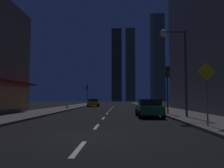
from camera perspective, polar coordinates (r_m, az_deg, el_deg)
ground_plane at (r=40.73m, az=0.16°, el=-5.92°), size 78.00×136.00×0.10m
sidewalk_right at (r=41.12m, az=10.00°, el=-5.66°), size 4.00×76.00×0.15m
sidewalk_left at (r=41.52m, az=-9.59°, el=-5.65°), size 4.00×76.00×0.15m
lane_marking_center at (r=24.95m, az=-0.92°, el=-7.16°), size 0.16×38.60×0.01m
skyscraper_distant_tall at (r=138.87m, az=1.18°, el=4.87°), size 6.11×6.22×44.59m
skyscraper_distant_mid at (r=136.68m, az=4.68°, el=4.84°), size 5.46×7.90×43.75m
skyscraper_distant_short at (r=135.12m, az=11.65°, el=6.52°), size 6.76×8.54×50.82m
skyscraper_distant_slender at (r=158.16m, az=11.17°, el=6.70°), size 7.53×5.11×59.98m
car_parked_near at (r=18.29m, az=9.44°, el=-6.04°), size 1.98×4.24×1.45m
car_parked_far at (r=41.76m, az=-4.77°, el=-4.76°), size 1.98×4.24×1.45m
fire_hydrant_far_left at (r=31.13m, az=-11.39°, el=-5.58°), size 0.42×0.30×0.65m
traffic_light_near_right at (r=20.39m, az=14.02°, el=1.16°), size 0.32×0.48×4.20m
traffic_light_far_left at (r=47.04m, az=-6.35°, el=-1.65°), size 0.32×0.48×4.20m
street_lamp_right at (r=17.69m, az=15.64°, el=8.06°), size 1.96×0.56×6.58m
pedestrian_crossing_sign at (r=12.16m, az=23.07°, el=-0.96°), size 0.91×0.08×3.15m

